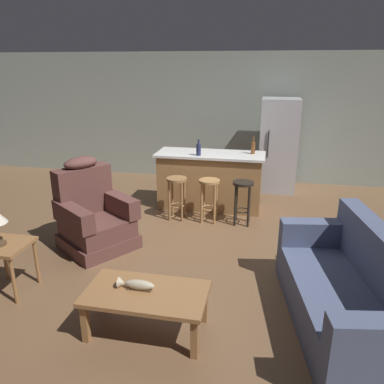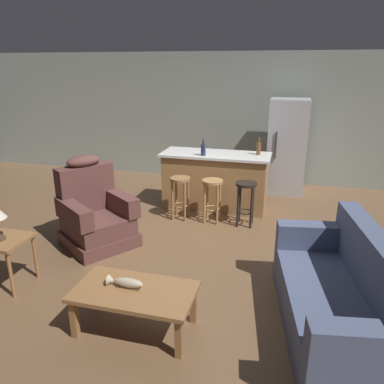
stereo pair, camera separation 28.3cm
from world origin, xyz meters
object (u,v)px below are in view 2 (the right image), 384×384
Objects in this scene: coffee_table at (135,295)px; bar_stool_left at (180,190)px; end_table at (5,247)px; recliner_near_lamp at (95,214)px; refrigerator at (287,147)px; bar_stool_right at (246,196)px; kitchen_island at (215,181)px; bar_stool_middle at (212,193)px; fish_figurine at (125,283)px; bottle_tall_green at (203,149)px; bottle_short_amber at (259,148)px; couch at (341,299)px.

coffee_table is 1.62× the size of bar_stool_left.
coffee_table is 1.69m from end_table.
bar_stool_left is (1.30, 2.32, 0.01)m from end_table.
recliner_near_lamp is 3.86m from refrigerator.
coffee_table is at bearing -15.92° from recliner_near_lamp.
bar_stool_right reaches higher than coffee_table.
kitchen_island is at bearing -133.16° from refrigerator.
bar_stool_left is at bearing 180.00° from bar_stool_right.
bar_stool_middle is (0.08, -0.63, -0.01)m from kitchen_island.
bar_stool_middle reaches higher than fish_figurine.
fish_figurine is at bearing -90.08° from bottle_tall_green.
recliner_near_lamp is at bearing 70.34° from end_table.
coffee_table is 1.62× the size of bar_stool_right.
bottle_tall_green reaches higher than recliner_near_lamp.
refrigerator is 1.21m from bottle_short_amber.
bar_stool_right is 0.39× the size of refrigerator.
end_table is 0.82× the size of bar_stool_right.
coffee_table is 1.62× the size of bar_stool_middle.
bottle_short_amber reaches higher than end_table.
coffee_table is 1.96m from recliner_near_lamp.
end_table is at bearing 168.67° from fish_figurine.
recliner_near_lamp is at bearing -129.30° from refrigerator.
recliner_near_lamp is 0.67× the size of kitchen_island.
recliner_near_lamp reaches higher than couch.
bar_stool_right is at bearing 44.96° from end_table.
end_table is at bearing -7.41° from couch.
fish_figurine is at bearing -11.33° from end_table.
recliner_near_lamp is at bearing -126.41° from kitchen_island.
bottle_tall_green is (0.27, 0.43, 0.58)m from bar_stool_left.
bar_stool_left is at bearing -121.84° from bottle_tall_green.
refrigerator is (1.19, 4.49, 0.52)m from coffee_table.
coffee_table is at bearing -104.12° from bar_stool_right.
fish_figurine is 1.96m from couch.
bar_stool_middle is (1.39, 1.13, 0.05)m from recliner_near_lamp.
bar_stool_left is 0.52m from bar_stool_middle.
bottle_tall_green reaches higher than bar_stool_middle.
fish_figurine is at bearing -95.51° from bar_stool_middle.
bottle_tall_green is at bearing -129.27° from kitchen_island.
bar_stool_right reaches higher than fish_figurine.
couch is 3.33m from kitchen_island.
end_table is at bearing -74.47° from recliner_near_lamp.
bottle_tall_green is (-1.91, 2.63, 0.71)m from couch.
couch is 2.96× the size of bar_stool_middle.
couch is 2.49m from bar_stool_right.
recliner_near_lamp is 1.43m from bar_stool_left.
recliner_near_lamp reaches higher than kitchen_island.
fish_figurine is 1.59m from end_table.
bottle_short_amber is (0.61, 0.72, 0.59)m from bar_stool_middle.
bar_stool_right is (1.90, 1.13, 0.05)m from recliner_near_lamp.
recliner_near_lamp is 2.79m from bottle_short_amber.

